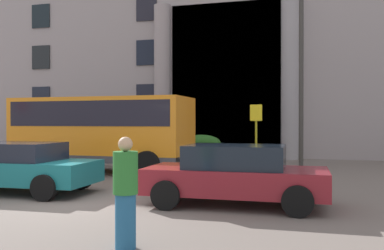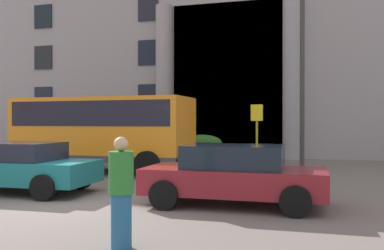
{
  "view_description": "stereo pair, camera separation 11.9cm",
  "coord_description": "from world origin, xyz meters",
  "px_view_note": "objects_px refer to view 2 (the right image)",
  "views": [
    {
      "loc": [
        5.01,
        -8.32,
        1.84
      ],
      "look_at": [
        1.65,
        4.15,
        1.74
      ],
      "focal_mm": 39.2,
      "sensor_mm": 36.0,
      "label": 1
    },
    {
      "loc": [
        5.12,
        -8.29,
        1.84
      ],
      "look_at": [
        1.65,
        4.15,
        1.74
      ],
      "focal_mm": 39.2,
      "sensor_mm": 36.0,
      "label": 2
    }
  ],
  "objects_px": {
    "orange_minibus": "(103,128)",
    "hedge_planter_entrance_left": "(203,148)",
    "bus_stop_sign": "(257,130)",
    "parked_compact_extra": "(234,174)",
    "hedge_planter_far_west": "(60,146)",
    "pedestrian_woman_dark_dress": "(121,193)",
    "parked_sedan_far": "(13,166)",
    "lamppost_plaza_centre": "(302,50)"
  },
  "relations": [
    {
      "from": "hedge_planter_far_west",
      "to": "parked_compact_extra",
      "type": "xyz_separation_m",
      "value": [
        10.62,
        -9.61,
        0.08
      ]
    },
    {
      "from": "parked_compact_extra",
      "to": "bus_stop_sign",
      "type": "bearing_deg",
      "value": 92.08
    },
    {
      "from": "orange_minibus",
      "to": "parked_sedan_far",
      "type": "xyz_separation_m",
      "value": [
        -0.19,
        -4.54,
        -0.94
      ]
    },
    {
      "from": "hedge_planter_far_west",
      "to": "hedge_planter_entrance_left",
      "type": "relative_size",
      "value": 1.07
    },
    {
      "from": "hedge_planter_far_west",
      "to": "lamppost_plaza_centre",
      "type": "relative_size",
      "value": 0.25
    },
    {
      "from": "orange_minibus",
      "to": "hedge_planter_far_west",
      "type": "xyz_separation_m",
      "value": [
        -4.97,
        4.9,
        -1.01
      ]
    },
    {
      "from": "hedge_planter_far_west",
      "to": "hedge_planter_entrance_left",
      "type": "xyz_separation_m",
      "value": [
        7.42,
        0.31,
        -0.01
      ]
    },
    {
      "from": "bus_stop_sign",
      "to": "pedestrian_woman_dark_dress",
      "type": "distance_m",
      "value": 10.05
    },
    {
      "from": "parked_compact_extra",
      "to": "pedestrian_woman_dark_dress",
      "type": "height_order",
      "value": "pedestrian_woman_dark_dress"
    },
    {
      "from": "hedge_planter_far_west",
      "to": "lamppost_plaza_centre",
      "type": "bearing_deg",
      "value": -8.63
    },
    {
      "from": "orange_minibus",
      "to": "lamppost_plaza_centre",
      "type": "distance_m",
      "value": 8.2
    },
    {
      "from": "hedge_planter_entrance_left",
      "to": "hedge_planter_far_west",
      "type": "bearing_deg",
      "value": -177.61
    },
    {
      "from": "lamppost_plaza_centre",
      "to": "parked_sedan_far",
      "type": "bearing_deg",
      "value": -133.2
    },
    {
      "from": "parked_sedan_far",
      "to": "bus_stop_sign",
      "type": "bearing_deg",
      "value": 47.02
    },
    {
      "from": "pedestrian_woman_dark_dress",
      "to": "hedge_planter_far_west",
      "type": "bearing_deg",
      "value": -45.0
    },
    {
      "from": "hedge_planter_far_west",
      "to": "lamppost_plaza_centre",
      "type": "xyz_separation_m",
      "value": [
        11.94,
        -1.81,
        4.02
      ]
    },
    {
      "from": "orange_minibus",
      "to": "lamppost_plaza_centre",
      "type": "height_order",
      "value": "lamppost_plaza_centre"
    },
    {
      "from": "parked_compact_extra",
      "to": "hedge_planter_entrance_left",
      "type": "bearing_deg",
      "value": 107.51
    },
    {
      "from": "parked_sedan_far",
      "to": "parked_compact_extra",
      "type": "relative_size",
      "value": 1.11
    },
    {
      "from": "hedge_planter_entrance_left",
      "to": "parked_sedan_far",
      "type": "xyz_separation_m",
      "value": [
        -2.65,
        -9.76,
        0.08
      ]
    },
    {
      "from": "hedge_planter_far_west",
      "to": "bus_stop_sign",
      "type": "bearing_deg",
      "value": -16.96
    },
    {
      "from": "parked_compact_extra",
      "to": "lamppost_plaza_centre",
      "type": "relative_size",
      "value": 0.49
    },
    {
      "from": "bus_stop_sign",
      "to": "parked_compact_extra",
      "type": "height_order",
      "value": "bus_stop_sign"
    },
    {
      "from": "lamppost_plaza_centre",
      "to": "pedestrian_woman_dark_dress",
      "type": "bearing_deg",
      "value": -101.78
    },
    {
      "from": "hedge_planter_entrance_left",
      "to": "parked_compact_extra",
      "type": "distance_m",
      "value": 10.42
    },
    {
      "from": "parked_sedan_far",
      "to": "lamppost_plaza_centre",
      "type": "bearing_deg",
      "value": 45.33
    },
    {
      "from": "hedge_planter_entrance_left",
      "to": "lamppost_plaza_centre",
      "type": "height_order",
      "value": "lamppost_plaza_centre"
    },
    {
      "from": "bus_stop_sign",
      "to": "parked_compact_extra",
      "type": "distance_m",
      "value": 6.52
    },
    {
      "from": "hedge_planter_far_west",
      "to": "parked_compact_extra",
      "type": "distance_m",
      "value": 14.32
    },
    {
      "from": "hedge_planter_entrance_left",
      "to": "parked_sedan_far",
      "type": "bearing_deg",
      "value": -105.19
    },
    {
      "from": "parked_sedan_far",
      "to": "hedge_planter_far_west",
      "type": "bearing_deg",
      "value": 115.35
    },
    {
      "from": "orange_minibus",
      "to": "hedge_planter_entrance_left",
      "type": "bearing_deg",
      "value": 66.31
    },
    {
      "from": "pedestrian_woman_dark_dress",
      "to": "orange_minibus",
      "type": "bearing_deg",
      "value": -51.85
    },
    {
      "from": "parked_sedan_far",
      "to": "parked_compact_extra",
      "type": "distance_m",
      "value": 5.84
    },
    {
      "from": "parked_compact_extra",
      "to": "lamppost_plaza_centre",
      "type": "distance_m",
      "value": 8.83
    },
    {
      "from": "hedge_planter_entrance_left",
      "to": "pedestrian_woman_dark_dress",
      "type": "distance_m",
      "value": 13.63
    },
    {
      "from": "parked_compact_extra",
      "to": "parked_sedan_far",
      "type": "bearing_deg",
      "value": 178.08
    },
    {
      "from": "hedge_planter_far_west",
      "to": "parked_compact_extra",
      "type": "height_order",
      "value": "parked_compact_extra"
    },
    {
      "from": "hedge_planter_far_west",
      "to": "parked_compact_extra",
      "type": "bearing_deg",
      "value": -42.15
    },
    {
      "from": "hedge_planter_far_west",
      "to": "lamppost_plaza_centre",
      "type": "distance_m",
      "value": 12.73
    },
    {
      "from": "orange_minibus",
      "to": "hedge_planter_entrance_left",
      "type": "xyz_separation_m",
      "value": [
        2.45,
        5.21,
        -1.02
      ]
    },
    {
      "from": "hedge_planter_far_west",
      "to": "hedge_planter_entrance_left",
      "type": "bearing_deg",
      "value": 2.39
    }
  ]
}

